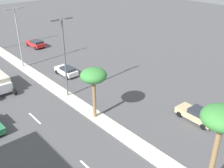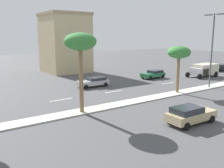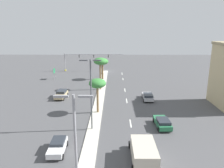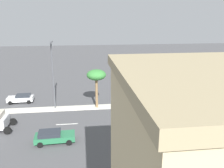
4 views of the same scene
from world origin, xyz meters
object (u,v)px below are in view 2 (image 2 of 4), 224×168
Objects in this scene: commercial_building at (65,43)px; sedan_silver_trailing at (94,82)px; palm_tree_left at (179,53)px; street_lamp_outboard at (212,45)px; sedan_black_near at (220,67)px; box_truck at (203,70)px; palm_tree_front at (80,44)px; sedan_green_right at (153,74)px; sedan_tan_front at (190,114)px.

sedan_silver_trailing is (16.37, -3.22, -5.06)m from commercial_building.
sedan_silver_trailing is at bearing -144.79° from palm_tree_left.
street_lamp_outboard is 19.80m from sedan_black_near.
box_truck reaches higher than sedan_silver_trailing.
palm_tree_front is 1.70× the size of sedan_black_near.
street_lamp_outboard is at bearing 89.99° from palm_tree_front.
palm_tree_left is 0.59× the size of street_lamp_outboard.
sedan_green_right is at bearing 28.97° from commercial_building.
sedan_green_right is (-10.19, 19.28, -5.72)m from palm_tree_front.
commercial_building is 1.94× the size of box_truck.
box_truck is at bearing -74.72° from sedan_black_near.
sedan_black_near is (-16.57, 31.09, -0.04)m from sedan_tan_front.
commercial_building is 26.81m from box_truck.
commercial_building is 1.16× the size of street_lamp_outboard.
commercial_building reaches higher than sedan_green_right.
commercial_building is 17.44m from sedan_silver_trailing.
palm_tree_front is at bearing -76.58° from sedan_black_near.
palm_tree_left reaches higher than sedan_tan_front.
commercial_building is at bearing -151.03° from sedan_green_right.
box_truck is (3.91, 8.40, 0.51)m from sedan_green_right.
palm_tree_front is 1.62× the size of sedan_silver_trailing.
sedan_tan_front is at bearing -61.40° from street_lamp_outboard.
palm_tree_front is at bearing -62.14° from sedan_green_right.
street_lamp_outboard reaches higher than sedan_tan_front.
sedan_tan_front is (7.71, -14.15, -5.16)m from street_lamp_outboard.
sedan_black_near is at bearing 56.87° from commercial_building.
sedan_tan_front is 0.76× the size of box_truck.
street_lamp_outboard is at bearing 20.36° from commercial_building.
box_truck is (19.98, 17.30, -4.54)m from commercial_building.
sedan_silver_trailing is at bearing -99.96° from box_truck.
sedan_tan_front is at bearing -36.59° from sedan_green_right.
sedan_green_right is 17.84m from sedan_black_near.
sedan_tan_front is 17.65m from sedan_silver_trailing.
palm_tree_left is 1.30× the size of sedan_tan_front.
box_truck is at bearing 122.83° from sedan_tan_front.
sedan_green_right is at bearing -94.33° from sedan_black_near.
sedan_green_right is at bearing -114.97° from box_truck.
sedan_green_right is (-9.82, 5.41, -4.30)m from palm_tree_left.
sedan_black_near is at bearing 85.67° from sedan_green_right.
sedan_tan_front is (33.98, -4.40, -5.00)m from commercial_building.
sedan_silver_trailing is 20.84m from box_truck.
sedan_silver_trailing is at bearing 176.16° from sedan_tan_front.
palm_tree_left is 12.08m from sedan_tan_front.
commercial_building is at bearing 158.42° from palm_tree_front.
street_lamp_outboard is 17.13m from sedan_silver_trailing.
street_lamp_outboard reaches higher than palm_tree_front.
palm_tree_left is at bearing 7.68° from commercial_building.
sedan_black_near reaches higher than sedan_green_right.
sedan_tan_front is at bearing -44.27° from palm_tree_left.
palm_tree_front is 1.26× the size of palm_tree_left.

